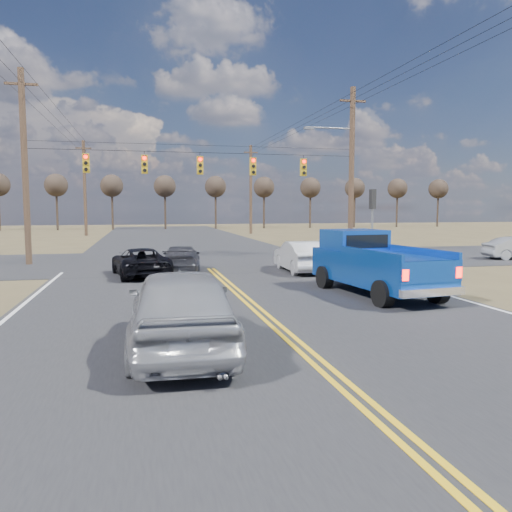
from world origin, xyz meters
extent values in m
plane|color=brown|center=(0.00, 0.00, 0.00)|extent=(160.00, 160.00, 0.00)
cube|color=#28282B|center=(0.00, 10.00, 0.00)|extent=(14.00, 120.00, 0.02)
cube|color=#28282B|center=(0.00, 18.00, 0.00)|extent=(120.00, 12.00, 0.02)
cylinder|color=#473323|center=(-9.00, 18.00, 5.00)|extent=(0.32, 0.32, 10.00)
cube|color=#473323|center=(-9.00, 18.00, 9.20)|extent=(1.60, 0.12, 0.12)
cylinder|color=#473323|center=(9.00, 18.00, 5.00)|extent=(0.32, 0.32, 10.00)
cube|color=#473323|center=(9.00, 18.00, 9.20)|extent=(1.60, 0.12, 0.12)
cylinder|color=black|center=(0.00, 18.00, 6.00)|extent=(18.00, 0.02, 0.02)
cylinder|color=black|center=(0.00, 18.00, 6.40)|extent=(18.00, 0.02, 0.02)
cube|color=#B28C14|center=(-6.00, 18.00, 5.30)|extent=(0.34, 0.24, 1.00)
cylinder|color=#FF0C05|center=(-6.00, 17.86, 5.63)|extent=(0.20, 0.06, 0.20)
cylinder|color=black|center=(-6.00, 17.86, 5.30)|extent=(0.20, 0.06, 0.20)
cylinder|color=black|center=(-6.00, 17.86, 4.97)|extent=(0.20, 0.06, 0.20)
cube|color=black|center=(-6.00, 17.83, 5.74)|extent=(0.24, 0.14, 0.03)
cube|color=#B28C14|center=(-3.00, 18.00, 5.30)|extent=(0.34, 0.24, 1.00)
cylinder|color=#FF0C05|center=(-3.00, 17.86, 5.63)|extent=(0.20, 0.06, 0.20)
cylinder|color=black|center=(-3.00, 17.86, 5.30)|extent=(0.20, 0.06, 0.20)
cylinder|color=black|center=(-3.00, 17.86, 4.97)|extent=(0.20, 0.06, 0.20)
cube|color=black|center=(-3.00, 17.83, 5.74)|extent=(0.24, 0.14, 0.03)
cube|color=#B28C14|center=(0.00, 18.00, 5.30)|extent=(0.34, 0.24, 1.00)
cylinder|color=#FF0C05|center=(0.00, 17.86, 5.63)|extent=(0.20, 0.06, 0.20)
cylinder|color=black|center=(0.00, 17.86, 5.30)|extent=(0.20, 0.06, 0.20)
cylinder|color=black|center=(0.00, 17.86, 4.97)|extent=(0.20, 0.06, 0.20)
cube|color=black|center=(0.00, 17.83, 5.74)|extent=(0.24, 0.14, 0.03)
cube|color=#B28C14|center=(3.00, 18.00, 5.30)|extent=(0.34, 0.24, 1.00)
cylinder|color=#FF0C05|center=(3.00, 17.86, 5.63)|extent=(0.20, 0.06, 0.20)
cylinder|color=black|center=(3.00, 17.86, 5.30)|extent=(0.20, 0.06, 0.20)
cylinder|color=black|center=(3.00, 17.86, 4.97)|extent=(0.20, 0.06, 0.20)
cube|color=black|center=(3.00, 17.83, 5.74)|extent=(0.24, 0.14, 0.03)
cube|color=#B28C14|center=(6.00, 18.00, 5.30)|extent=(0.34, 0.24, 1.00)
cylinder|color=#FF0C05|center=(6.00, 17.86, 5.63)|extent=(0.20, 0.06, 0.20)
cylinder|color=black|center=(6.00, 17.86, 5.30)|extent=(0.20, 0.06, 0.20)
cylinder|color=black|center=(6.00, 17.86, 4.97)|extent=(0.20, 0.06, 0.20)
cube|color=black|center=(6.00, 17.83, 5.74)|extent=(0.24, 0.14, 0.03)
cylinder|color=slate|center=(8.20, 13.50, 1.60)|extent=(0.12, 0.12, 3.20)
cube|color=black|center=(8.20, 13.50, 3.40)|extent=(0.24, 0.34, 1.00)
cylinder|color=slate|center=(7.60, 18.00, 7.60)|extent=(2.80, 0.10, 0.10)
cube|color=slate|center=(6.30, 18.00, 7.55)|extent=(0.55, 0.22, 0.14)
cylinder|color=#473323|center=(-9.00, 46.00, 5.00)|extent=(0.32, 0.32, 10.00)
cube|color=#473323|center=(-9.00, 46.00, 9.20)|extent=(1.60, 0.12, 0.12)
cylinder|color=#473323|center=(9.00, 46.00, 5.00)|extent=(0.32, 0.32, 10.00)
cube|color=#473323|center=(9.00, 46.00, 9.20)|extent=(1.60, 0.12, 0.12)
cylinder|color=black|center=(-9.70, 17.00, 9.30)|extent=(0.02, 58.00, 0.02)
cylinder|color=black|center=(-9.00, 17.00, 9.30)|extent=(0.02, 58.00, 0.02)
cylinder|color=black|center=(-8.30, 17.00, 9.30)|extent=(0.02, 58.00, 0.02)
cylinder|color=black|center=(8.30, 17.00, 9.30)|extent=(0.02, 58.00, 0.02)
cylinder|color=black|center=(9.00, 17.00, 9.30)|extent=(0.02, 58.00, 0.02)
cylinder|color=black|center=(9.70, 17.00, 9.30)|extent=(0.02, 58.00, 0.02)
cylinder|color=#33261C|center=(-14.00, 60.00, 2.75)|extent=(0.28, 0.28, 5.50)
sphere|color=#2D231C|center=(-14.00, 60.00, 5.90)|extent=(3.00, 3.00, 3.00)
cylinder|color=#33261C|center=(-7.00, 60.00, 2.75)|extent=(0.28, 0.28, 5.50)
sphere|color=#2D231C|center=(-7.00, 60.00, 5.90)|extent=(3.00, 3.00, 3.00)
cylinder|color=#33261C|center=(0.00, 60.00, 2.75)|extent=(0.28, 0.28, 5.50)
sphere|color=#2D231C|center=(0.00, 60.00, 5.90)|extent=(3.00, 3.00, 3.00)
cylinder|color=#33261C|center=(7.00, 60.00, 2.75)|extent=(0.28, 0.28, 5.50)
sphere|color=#2D231C|center=(7.00, 60.00, 5.90)|extent=(3.00, 3.00, 3.00)
cylinder|color=#33261C|center=(14.00, 60.00, 2.75)|extent=(0.28, 0.28, 5.50)
sphere|color=#2D231C|center=(14.00, 60.00, 5.90)|extent=(3.00, 3.00, 3.00)
cylinder|color=#33261C|center=(21.00, 60.00, 2.75)|extent=(0.28, 0.28, 5.50)
sphere|color=#2D231C|center=(21.00, 60.00, 5.90)|extent=(3.00, 3.00, 3.00)
cylinder|color=#33261C|center=(28.00, 60.00, 2.75)|extent=(0.28, 0.28, 5.50)
sphere|color=#2D231C|center=(28.00, 60.00, 5.90)|extent=(3.00, 3.00, 3.00)
cylinder|color=#33261C|center=(35.00, 60.00, 2.75)|extent=(0.28, 0.28, 5.50)
sphere|color=#2D231C|center=(35.00, 60.00, 5.90)|extent=(3.00, 3.00, 3.00)
cylinder|color=#33261C|center=(42.00, 60.00, 2.75)|extent=(0.28, 0.28, 5.50)
sphere|color=#2D231C|center=(42.00, 60.00, 5.90)|extent=(3.00, 3.00, 3.00)
cylinder|color=black|center=(3.73, 3.54, 0.42)|extent=(0.43, 0.87, 0.84)
cylinder|color=black|center=(5.70, 3.76, 0.42)|extent=(0.43, 0.87, 0.84)
cylinder|color=black|center=(3.31, 7.28, 0.42)|extent=(0.43, 0.87, 0.84)
cylinder|color=black|center=(5.29, 7.50, 0.42)|extent=(0.43, 0.87, 0.84)
cube|color=#0F42AA|center=(4.51, 5.52, 0.94)|extent=(2.70, 5.84, 1.05)
cube|color=#0F42AA|center=(4.34, 7.03, 1.80)|extent=(2.12, 1.98, 0.75)
cube|color=black|center=(4.44, 6.16, 1.80)|extent=(1.67, 0.25, 0.47)
cube|color=#0F42AA|center=(3.64, 4.32, 1.57)|extent=(0.49, 3.44, 0.21)
cube|color=#0F42AA|center=(5.62, 4.54, 1.57)|extent=(0.49, 3.44, 0.21)
cube|color=#0F42AA|center=(4.82, 2.74, 1.15)|extent=(2.09, 0.32, 0.63)
cube|color=silver|center=(4.83, 2.66, 0.57)|extent=(2.15, 0.42, 0.23)
cube|color=#FF0C05|center=(3.91, 2.59, 1.10)|extent=(0.19, 0.08, 0.31)
cube|color=#FF0C05|center=(5.74, 2.80, 1.10)|extent=(0.19, 0.08, 0.31)
imported|color=#94959B|center=(-2.48, 0.35, 0.90)|extent=(2.24, 5.31, 1.79)
imported|color=black|center=(-3.31, 12.14, 0.62)|extent=(2.75, 4.74, 1.24)
imported|color=#BDBDBD|center=(3.93, 12.03, 0.72)|extent=(1.63, 4.40, 1.44)
imported|color=#35343A|center=(-1.47, 13.21, 0.61)|extent=(2.17, 4.37, 1.22)
camera|label=1|loc=(-3.23, -9.89, 2.97)|focal=35.00mm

